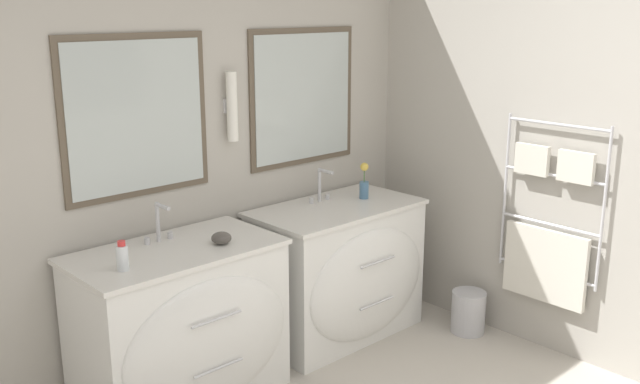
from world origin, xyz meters
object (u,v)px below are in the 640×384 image
Objects in this scene: amenity_bowl at (222,238)px; flower_vase at (364,183)px; vanity_left at (183,326)px; waste_bin at (468,311)px; toiletry_bottle at (122,257)px; vanity_right at (340,271)px.

flower_vase reaches higher than amenity_bowl.
flower_vase is (1.43, 0.05, 0.52)m from vanity_left.
waste_bin is (1.58, -0.48, -0.75)m from amenity_bowl.
toiletry_bottle reaches higher than waste_bin.
toiletry_bottle is (-1.51, -0.06, 0.49)m from vanity_right.
vanity_left reaches higher than waste_bin.
flower_vase reaches higher than vanity_right.
vanity_left is at bearing 180.00° from vanity_right.
vanity_right is (1.17, 0.00, 0.00)m from vanity_left.
amenity_bowl is 0.39× the size of waste_bin.
vanity_left is at bearing 163.11° from waste_bin.
vanity_left is 1.00× the size of vanity_right.
toiletry_bottle is 0.57m from amenity_bowl.
amenity_bowl is 1.81m from waste_bin.
vanity_right is 0.89m from waste_bin.
amenity_bowl is 1.21m from flower_vase.
waste_bin is (0.38, -0.60, -0.81)m from flower_vase.
flower_vase is at bearing 1.96° from vanity_left.
flower_vase is (0.26, 0.05, 0.52)m from vanity_right.
waste_bin is at bearing -40.81° from vanity_right.
vanity_right reaches higher than waste_bin.
toiletry_bottle is 0.62× the size of flower_vase.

